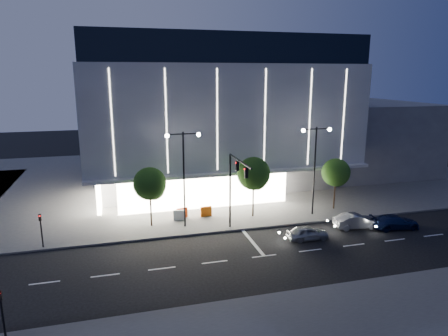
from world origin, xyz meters
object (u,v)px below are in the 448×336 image
object	(u,v)px
street_lamp_west	(184,165)
car_lead	(308,233)
car_third	(395,222)
car_second	(356,221)
barrier_b	(179,215)
barrier_c	(206,211)
ped_signal_far	(41,227)
tree_right	(336,174)
tree_mid	(254,175)
ped_signal_near	(2,309)
barrier_a	(182,213)
street_lamp_east	(315,158)
tree_left	(150,185)
traffic_mast	(235,180)

from	to	relation	value
street_lamp_west	car_lead	distance (m)	12.38
car_lead	car_third	size ratio (longest dim) A/B	0.82
car_second	car_third	size ratio (longest dim) A/B	0.93
car_third	barrier_b	xyz separation A→B (m)	(-18.98, 6.99, 0.01)
barrier_b	barrier_c	size ratio (longest dim) A/B	1.00
barrier_b	ped_signal_far	bearing A→B (deg)	-155.13
tree_right	tree_mid	bearing A→B (deg)	180.00
street_lamp_west	ped_signal_near	world-z (taller)	street_lamp_west
ped_signal_far	car_lead	bearing A→B (deg)	-10.32
barrier_c	barrier_b	bearing A→B (deg)	-177.14
barrier_a	tree_mid	bearing A→B (deg)	-27.23
street_lamp_east	car_second	size ratio (longest dim) A/B	2.18
ped_signal_far	ped_signal_near	size ratio (longest dim) A/B	1.00
ped_signal_far	car_second	xyz separation A→B (m)	(27.32, -2.69, -1.21)
barrier_b	barrier_a	bearing A→B (deg)	63.39
street_lamp_east	ped_signal_near	world-z (taller)	street_lamp_east
tree_right	barrier_a	distance (m)	16.30
street_lamp_west	ped_signal_far	world-z (taller)	street_lamp_west
ped_signal_near	barrier_c	world-z (taller)	ped_signal_near
tree_left	tree_right	xyz separation A→B (m)	(19.00, -0.00, -0.15)
tree_mid	tree_right	distance (m)	9.01
ped_signal_far	ped_signal_near	world-z (taller)	same
tree_mid	tree_right	world-z (taller)	tree_mid
traffic_mast	ped_signal_near	size ratio (longest dim) A/B	2.36
traffic_mast	car_third	size ratio (longest dim) A/B	1.59
ped_signal_far	tree_left	distance (m)	9.61
car_second	barrier_a	size ratio (longest dim) A/B	3.76
street_lamp_west	street_lamp_east	bearing A→B (deg)	0.00
tree_right	ped_signal_far	bearing A→B (deg)	-174.86
ped_signal_far	barrier_b	distance (m)	12.23
barrier_b	ped_signal_near	bearing A→B (deg)	-118.28
tree_right	car_third	xyz separation A→B (m)	(2.67, -6.22, -3.24)
traffic_mast	car_second	distance (m)	12.22
ped_signal_near	tree_right	size ratio (longest dim) A/B	0.54
tree_left	car_third	xyz separation A→B (m)	(21.67, -6.22, -3.39)
traffic_mast	car_second	world-z (taller)	traffic_mast
street_lamp_east	tree_left	size ratio (longest dim) A/B	1.57
tree_left	ped_signal_near	bearing A→B (deg)	-121.86
traffic_mast	car_lead	bearing A→B (deg)	-25.98
car_second	tree_right	bearing A→B (deg)	-1.17
barrier_c	barrier_a	bearing A→B (deg)	171.23
tree_left	car_third	size ratio (longest dim) A/B	1.29
tree_mid	barrier_b	xyz separation A→B (m)	(-7.31, 0.77, -3.68)
ped_signal_near	barrier_b	world-z (taller)	ped_signal_near
ped_signal_far	car_lead	distance (m)	22.13
barrier_b	barrier_c	distance (m)	2.79
tree_right	street_lamp_east	bearing A→B (deg)	-161.37
tree_right	barrier_b	size ratio (longest dim) A/B	5.01
car_lead	barrier_c	distance (m)	10.52
ped_signal_far	barrier_c	bearing A→B (deg)	14.19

